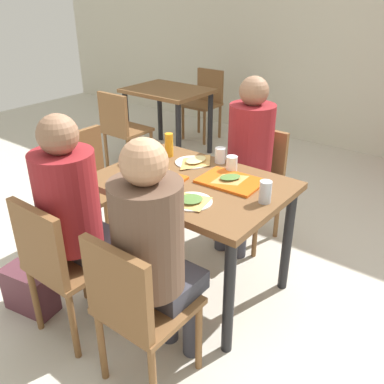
{
  "coord_description": "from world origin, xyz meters",
  "views": [
    {
      "loc": [
        1.37,
        -1.77,
        1.8
      ],
      "look_at": [
        0.0,
        0.0,
        0.68
      ],
      "focal_mm": 38.87,
      "sensor_mm": 36.0,
      "label": 1
    }
  ],
  "objects_px": {
    "plastic_cup_a": "(220,155)",
    "plastic_cup_b": "(157,195)",
    "paper_plate_near_edge": "(192,201)",
    "tray_red_far": "(231,181)",
    "plastic_cup_d": "(232,164)",
    "condiment_bottle": "(169,145)",
    "person_in_red": "(75,209)",
    "paper_plate_center": "(192,162)",
    "main_table": "(192,196)",
    "chair_near_left": "(59,261)",
    "background_chair_near": "(121,127)",
    "plastic_cup_c": "(144,153)",
    "person_far_side": "(247,152)",
    "chair_far_side": "(255,177)",
    "soda_can": "(265,192)",
    "handbag": "(30,290)",
    "chair_near_right": "(135,305)",
    "background_table": "(168,100)",
    "tray_red_near": "(152,179)",
    "pizza_slice_b": "(230,178)",
    "foil_bundle": "(132,156)",
    "person_in_brown_jacket": "(154,246)",
    "pizza_slice_a": "(156,176)",
    "pizza_slice_d": "(191,200)",
    "pizza_slice_c": "(196,161)",
    "chair_left_end": "(92,179)"
  },
  "relations": [
    {
      "from": "chair_far_side",
      "to": "chair_near_right",
      "type": "bearing_deg",
      "value": -79.86
    },
    {
      "from": "person_in_red",
      "to": "soda_can",
      "type": "distance_m",
      "value": 1.0
    },
    {
      "from": "tray_red_far",
      "to": "plastic_cup_d",
      "type": "bearing_deg",
      "value": 121.13
    },
    {
      "from": "handbag",
      "to": "background_chair_near",
      "type": "xyz_separation_m",
      "value": [
        -1.08,
        1.83,
        0.36
      ]
    },
    {
      "from": "person_in_brown_jacket",
      "to": "person_in_red",
      "type": "bearing_deg",
      "value": 180.0
    },
    {
      "from": "paper_plate_near_edge",
      "to": "tray_red_far",
      "type": "bearing_deg",
      "value": 85.26
    },
    {
      "from": "tray_red_far",
      "to": "condiment_bottle",
      "type": "distance_m",
      "value": 0.57
    },
    {
      "from": "chair_far_side",
      "to": "soda_can",
      "type": "bearing_deg",
      "value": -58.03
    },
    {
      "from": "plastic_cup_c",
      "to": "soda_can",
      "type": "bearing_deg",
      "value": -2.46
    },
    {
      "from": "plastic_cup_d",
      "to": "condiment_bottle",
      "type": "bearing_deg",
      "value": -175.23
    },
    {
      "from": "chair_near_right",
      "to": "soda_can",
      "type": "xyz_separation_m",
      "value": [
        0.2,
        0.8,
        0.32
      ]
    },
    {
      "from": "chair_far_side",
      "to": "pizza_slice_d",
      "type": "distance_m",
      "value": 1.06
    },
    {
      "from": "main_table",
      "to": "foil_bundle",
      "type": "distance_m",
      "value": 0.5
    },
    {
      "from": "main_table",
      "to": "condiment_bottle",
      "type": "relative_size",
      "value": 6.97
    },
    {
      "from": "chair_near_right",
      "to": "condiment_bottle",
      "type": "xyz_separation_m",
      "value": [
        -0.64,
        1.0,
        0.34
      ]
    },
    {
      "from": "chair_left_end",
      "to": "plastic_cup_d",
      "type": "xyz_separation_m",
      "value": [
        1.05,
        0.26,
        0.31
      ]
    },
    {
      "from": "chair_near_right",
      "to": "background_chair_near",
      "type": "distance_m",
      "value": 2.69
    },
    {
      "from": "handbag",
      "to": "pizza_slice_b",
      "type": "bearing_deg",
      "value": 48.3
    },
    {
      "from": "pizza_slice_a",
      "to": "plastic_cup_c",
      "type": "relative_size",
      "value": 2.06
    },
    {
      "from": "chair_far_side",
      "to": "paper_plate_center",
      "type": "relative_size",
      "value": 3.9
    },
    {
      "from": "chair_near_right",
      "to": "person_in_brown_jacket",
      "type": "height_order",
      "value": "person_in_brown_jacket"
    },
    {
      "from": "plastic_cup_b",
      "to": "foil_bundle",
      "type": "height_order",
      "value": "same"
    },
    {
      "from": "chair_near_left",
      "to": "background_table",
      "type": "bearing_deg",
      "value": 119.36
    },
    {
      "from": "person_far_side",
      "to": "paper_plate_center",
      "type": "xyz_separation_m",
      "value": [
        -0.17,
        -0.42,
        0.01
      ]
    },
    {
      "from": "chair_left_end",
      "to": "paper_plate_near_edge",
      "type": "xyz_separation_m",
      "value": [
        1.11,
        -0.22,
        0.26
      ]
    },
    {
      "from": "tray_red_near",
      "to": "pizza_slice_b",
      "type": "distance_m",
      "value": 0.46
    },
    {
      "from": "person_in_brown_jacket",
      "to": "plastic_cup_a",
      "type": "xyz_separation_m",
      "value": [
        -0.31,
        0.98,
        0.06
      ]
    },
    {
      "from": "plastic_cup_a",
      "to": "plastic_cup_b",
      "type": "bearing_deg",
      "value": -85.26
    },
    {
      "from": "person_in_red",
      "to": "paper_plate_center",
      "type": "relative_size",
      "value": 5.76
    },
    {
      "from": "pizza_slice_d",
      "to": "plastic_cup_c",
      "type": "height_order",
      "value": "plastic_cup_c"
    },
    {
      "from": "paper_plate_center",
      "to": "pizza_slice_d",
      "type": "distance_m",
      "value": 0.56
    },
    {
      "from": "condiment_bottle",
      "to": "tray_red_far",
      "type": "bearing_deg",
      "value": -10.06
    },
    {
      "from": "plastic_cup_c",
      "to": "person_far_side",
      "type": "bearing_deg",
      "value": 52.42
    },
    {
      "from": "person_far_side",
      "to": "tray_red_near",
      "type": "bearing_deg",
      "value": -104.09
    },
    {
      "from": "chair_near_right",
      "to": "background_chair_near",
      "type": "relative_size",
      "value": 1.0
    },
    {
      "from": "tray_red_far",
      "to": "plastic_cup_b",
      "type": "xyz_separation_m",
      "value": [
        -0.17,
        -0.45,
        0.04
      ]
    },
    {
      "from": "chair_far_side",
      "to": "condiment_bottle",
      "type": "relative_size",
      "value": 5.36
    },
    {
      "from": "chair_near_left",
      "to": "condiment_bottle",
      "type": "xyz_separation_m",
      "value": [
        -0.08,
        1.0,
        0.34
      ]
    },
    {
      "from": "chair_left_end",
      "to": "person_in_brown_jacket",
      "type": "height_order",
      "value": "person_in_brown_jacket"
    },
    {
      "from": "chair_left_end",
      "to": "condiment_bottle",
      "type": "height_order",
      "value": "condiment_bottle"
    },
    {
      "from": "person_in_red",
      "to": "foil_bundle",
      "type": "distance_m",
      "value": 0.65
    },
    {
      "from": "handbag",
      "to": "plastic_cup_c",
      "type": "bearing_deg",
      "value": 77.94
    },
    {
      "from": "tray_red_near",
      "to": "main_table",
      "type": "bearing_deg",
      "value": 35.36
    },
    {
      "from": "pizza_slice_c",
      "to": "pizza_slice_d",
      "type": "bearing_deg",
      "value": -55.61
    },
    {
      "from": "chair_near_left",
      "to": "background_chair_near",
      "type": "relative_size",
      "value": 1.0
    },
    {
      "from": "plastic_cup_a",
      "to": "plastic_cup_d",
      "type": "xyz_separation_m",
      "value": [
        0.14,
        -0.08,
        0.0
      ]
    },
    {
      "from": "plastic_cup_d",
      "to": "person_in_brown_jacket",
      "type": "bearing_deg",
      "value": -79.43
    },
    {
      "from": "pizza_slice_c",
      "to": "plastic_cup_a",
      "type": "bearing_deg",
      "value": 41.91
    },
    {
      "from": "chair_near_right",
      "to": "chair_left_end",
      "type": "xyz_separation_m",
      "value": [
        -1.22,
        0.78,
        0.0
      ]
    },
    {
      "from": "chair_near_right",
      "to": "background_table",
      "type": "bearing_deg",
      "value": 128.0
    }
  ]
}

